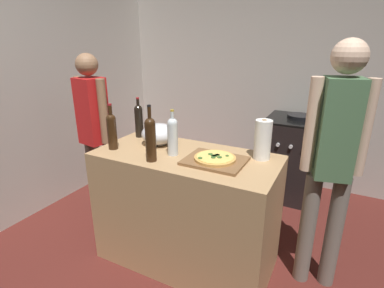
{
  "coord_description": "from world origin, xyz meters",
  "views": [
    {
      "loc": [
        0.87,
        -1.03,
        1.7
      ],
      "look_at": [
        -0.09,
        0.84,
        0.96
      ],
      "focal_mm": 28.05,
      "sensor_mm": 36.0,
      "label": 1
    }
  ],
  "objects": [
    {
      "name": "kitchen_wall_left",
      "position": [
        -1.84,
        1.28,
        1.3
      ],
      "size": [
        0.1,
        3.17,
        2.6
      ],
      "primitive_type": "cube",
      "color": "#BCB7AD",
      "rests_on": "ground_plane"
    },
    {
      "name": "wine_bottle_clear",
      "position": [
        -0.25,
        0.53,
        1.07
      ],
      "size": [
        0.07,
        0.07,
        0.39
      ],
      "color": "#331E0F",
      "rests_on": "counter"
    },
    {
      "name": "ground_plane",
      "position": [
        0.0,
        1.28,
        -0.01
      ],
      "size": [
        4.19,
        3.17,
        0.02
      ],
      "primitive_type": "cube",
      "color": "#511E19"
    },
    {
      "name": "person_in_red",
      "position": [
        0.85,
        0.96,
        0.99
      ],
      "size": [
        0.37,
        0.25,
        1.7
      ],
      "color": "slate",
      "rests_on": "ground_plane"
    },
    {
      "name": "kitchen_wall_rear",
      "position": [
        0.0,
        2.62,
        1.3
      ],
      "size": [
        4.19,
        0.1,
        2.6
      ],
      "primitive_type": "cube",
      "color": "#BCB7AD",
      "rests_on": "ground_plane"
    },
    {
      "name": "paper_towel_roll",
      "position": [
        0.41,
        0.91,
        1.05
      ],
      "size": [
        0.11,
        0.11,
        0.28
      ],
      "color": "white",
      "rests_on": "counter"
    },
    {
      "name": "counter",
      "position": [
        -0.09,
        0.74,
        0.45
      ],
      "size": [
        1.33,
        0.64,
        0.91
      ],
      "primitive_type": "cube",
      "color": "tan",
      "rests_on": "ground_plane"
    },
    {
      "name": "wine_bottle_green",
      "position": [
        -0.64,
        0.6,
        1.06
      ],
      "size": [
        0.07,
        0.07,
        0.35
      ],
      "color": "#331E0F",
      "rests_on": "counter"
    },
    {
      "name": "cutting_board",
      "position": [
        0.15,
        0.71,
        0.92
      ],
      "size": [
        0.4,
        0.32,
        0.02
      ],
      "primitive_type": "cube",
      "color": "brown",
      "rests_on": "counter"
    },
    {
      "name": "wine_bottle_amber",
      "position": [
        -0.17,
        0.7,
        1.06
      ],
      "size": [
        0.07,
        0.07,
        0.33
      ],
      "color": "silver",
      "rests_on": "counter"
    },
    {
      "name": "stove",
      "position": [
        0.46,
        2.22,
        0.45
      ],
      "size": [
        0.63,
        0.63,
        0.94
      ],
      "color": "black",
      "rests_on": "ground_plane"
    },
    {
      "name": "pizza",
      "position": [
        0.15,
        0.71,
        0.94
      ],
      "size": [
        0.28,
        0.28,
        0.03
      ],
      "color": "tan",
      "rests_on": "cutting_board"
    },
    {
      "name": "mixing_bowl",
      "position": [
        -0.39,
        0.84,
        0.99
      ],
      "size": [
        0.27,
        0.27,
        0.17
      ],
      "color": "#B2B2B7",
      "rests_on": "counter"
    },
    {
      "name": "person_in_stripes",
      "position": [
        -1.13,
        0.9,
        0.91
      ],
      "size": [
        0.39,
        0.23,
        1.58
      ],
      "color": "slate",
      "rests_on": "ground_plane"
    },
    {
      "name": "wine_bottle_dark",
      "position": [
        -0.64,
        0.93,
        1.06
      ],
      "size": [
        0.07,
        0.07,
        0.34
      ],
      "color": "black",
      "rests_on": "counter"
    }
  ]
}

